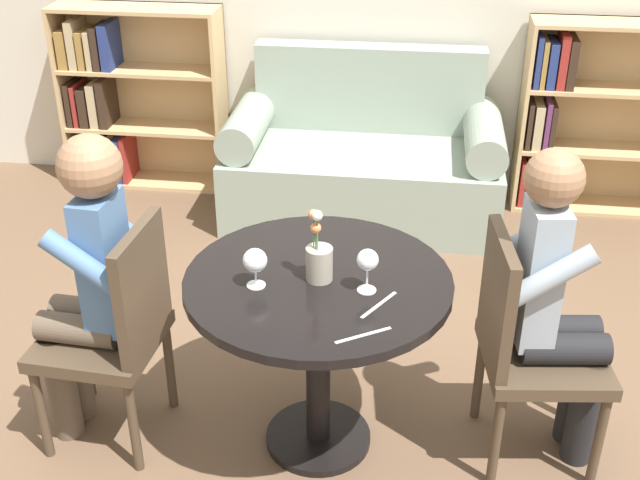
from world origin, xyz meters
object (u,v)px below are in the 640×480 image
Objects in this scene: person_left at (88,283)px; wine_glass_left at (255,262)px; wine_glass_right at (368,262)px; bookshelf_right at (585,121)px; flower_vase at (319,258)px; bookshelf_left at (125,101)px; chair_right at (526,341)px; person_right at (557,306)px; chair_left at (117,327)px; couch at (364,162)px.

person_left reaches higher than wine_glass_left.
wine_glass_right is (0.98, -0.02, 0.17)m from person_left.
wine_glass_right is at bearing -115.19° from bookshelf_right.
flower_vase is at bearing 162.95° from wine_glass_right.
chair_right is at bearing -44.27° from bookshelf_left.
person_left is 7.95× the size of wine_glass_right.
person_right is (0.09, 0.02, 0.15)m from chair_right.
chair_left is at bearing 86.98° from chair_right.
person_left is at bearing -132.20° from bookshelf_right.
flower_vase reaches higher than wine_glass_right.
bookshelf_left is at bearing 40.02° from person_right.
chair_left is 0.19m from person_left.
person_left reaches higher than couch.
chair_left is at bearing 179.37° from wine_glass_right.
wine_glass_right is (-0.65, -0.13, 0.20)m from person_right.
chair_right is (0.73, -1.91, 0.18)m from couch.
bookshelf_right is 0.91× the size of person_right.
couch is at bearing 94.81° from wine_glass_right.
bookshelf_right is at bearing 64.81° from wine_glass_right.
wine_glass_left is (-0.20, -2.04, 0.51)m from couch.
bookshelf_left is 3.17m from person_right.
person_right is (-0.43, -2.16, 0.11)m from bookshelf_right.
person_right reaches higher than flower_vase.
chair_right is (-0.52, -2.18, -0.03)m from bookshelf_right.
person_right reaches higher than bookshelf_right.
wine_glass_right is (0.17, -2.02, 0.53)m from couch.
couch is 1.26× the size of person_left.
bookshelf_right is at bearing 57.94° from wine_glass_left.
couch is 1.30m from bookshelf_right.
person_left is at bearing 178.84° from wine_glass_right.
person_right is at bearing 5.69° from flower_vase.
flower_vase is (0.82, 0.03, 0.14)m from person_left.
person_right reaches higher than bookshelf_left.
person_left is (-0.81, -2.00, 0.36)m from couch.
wine_glass_left is (0.53, -0.03, 0.33)m from chair_left.
person_right is (1.63, 0.11, -0.03)m from person_left.
person_right reaches higher than wine_glass_left.
chair_left is 3.39× the size of flower_vase.
wine_glass_left is 0.21m from flower_vase.
wine_glass_left is 0.37m from wine_glass_right.
wine_glass_left is 0.90× the size of wine_glass_right.
flower_vase is at bearing 97.10° from chair_left.
couch is 2.19m from person_left.
bookshelf_left is 2.38m from person_left.
bookshelf_left is 0.91× the size of person_right.
wine_glass_left is (0.61, -0.04, 0.16)m from person_left.
bookshelf_right is 3.02m from chair_left.
wine_glass_left is at bearing -160.97° from flower_vase.
bookshelf_right is at bearing 141.66° from person_left.
chair_left is 0.80m from flower_vase.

